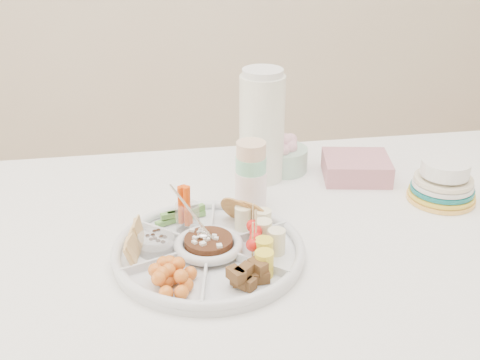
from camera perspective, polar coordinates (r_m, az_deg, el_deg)
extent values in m
cylinder|color=silver|center=(1.21, -2.99, -6.46)|extent=(0.49, 0.49, 0.04)
cylinder|color=brown|center=(1.21, -3.00, -6.16)|extent=(0.12, 0.12, 0.04)
cylinder|color=silver|center=(1.35, 1.04, 1.02)|extent=(0.09, 0.09, 0.20)
cylinder|color=white|center=(1.49, 2.09, 5.29)|extent=(0.13, 0.13, 0.29)
cylinder|color=#A0B4A7|center=(1.57, 4.19, 2.49)|extent=(0.13, 0.13, 0.09)
cube|color=#BC7682|center=(1.56, 10.96, 1.17)|extent=(0.19, 0.17, 0.05)
cylinder|color=gold|center=(1.49, 18.73, -0.04)|extent=(0.21, 0.21, 0.10)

